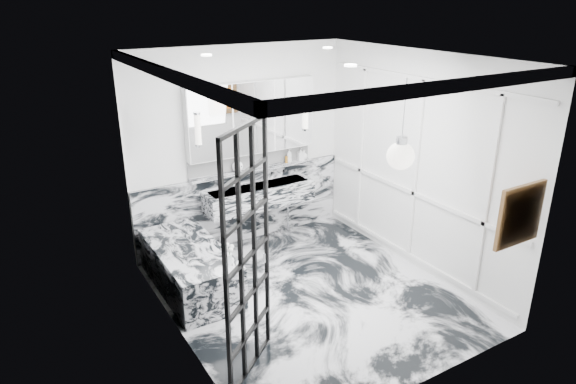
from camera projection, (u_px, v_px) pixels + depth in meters
floor at (310, 294)px, 6.20m from camera, size 3.60×3.60×0.00m
ceiling at (314, 57)px, 5.20m from camera, size 3.60×3.60×0.00m
wall_back at (241, 148)px, 7.14m from camera, size 3.60×0.00×3.60m
wall_front at (432, 251)px, 4.26m from camera, size 3.60×0.00×3.60m
wall_left at (173, 216)px, 4.93m from camera, size 0.00×3.60×3.60m
wall_right at (418, 163)px, 6.47m from camera, size 0.00×3.60×3.60m
marble_clad_back at (243, 206)px, 7.43m from camera, size 3.18×0.05×1.05m
marble_clad_left at (175, 221)px, 4.96m from camera, size 0.02×3.56×2.68m
panel_molding at (416, 171)px, 6.50m from camera, size 0.03×3.40×2.30m
soap_bottle_a at (289, 156)px, 7.50m from camera, size 0.10×0.10×0.20m
soap_bottle_b at (301, 154)px, 7.60m from camera, size 0.09×0.10×0.18m
soap_bottle_c at (304, 155)px, 7.63m from camera, size 0.14×0.14×0.15m
face_pot at (237, 167)px, 7.10m from camera, size 0.16×0.16×0.16m
amber_bottle at (287, 159)px, 7.50m from camera, size 0.04×0.04×0.10m
flower_vase at (228, 259)px, 5.77m from camera, size 0.09×0.09×0.12m
crittall_door at (248, 257)px, 4.58m from camera, size 0.71×0.58×2.39m
artwork at (520, 215)px, 4.86m from camera, size 0.51×0.05×0.51m
pendant_light at (401, 156)px, 4.46m from camera, size 0.24×0.24×0.24m
trough_sink at (259, 196)px, 7.26m from camera, size 1.60×0.45×0.30m
ledge at (253, 170)px, 7.27m from camera, size 1.90×0.14×0.04m
subway_tile at (251, 160)px, 7.27m from camera, size 1.90×0.03×0.23m
mirror_cabinet at (252, 118)px, 7.00m from camera, size 1.90×0.16×1.00m
sconce_left at (198, 130)px, 6.55m from camera, size 0.07×0.07×0.40m
sconce_right at (306, 115)px, 7.34m from camera, size 0.07×0.07×0.40m
bathtub at (190, 268)px, 6.25m from camera, size 0.75×1.65×0.55m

